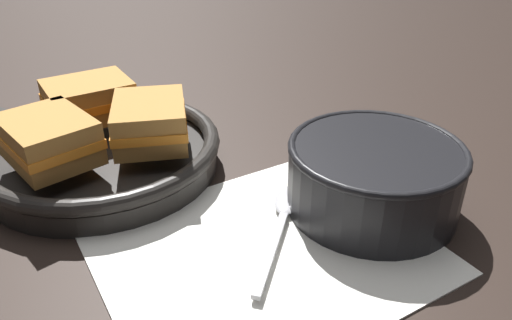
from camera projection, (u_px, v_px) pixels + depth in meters
name	position (u px, v px, depth m)	size (l,w,h in m)	color
ground_plane	(263.00, 226.00, 0.49)	(4.00, 4.00, 0.00)	black
napkin	(265.00, 250.00, 0.45)	(0.32, 0.28, 0.00)	white
soup_bowl	(374.00, 173.00, 0.50)	(0.17, 0.17, 0.07)	black
spoon	(285.00, 213.00, 0.49)	(0.14, 0.12, 0.01)	#B7B7BC
skillet	(101.00, 153.00, 0.57)	(0.27, 0.37, 0.04)	black
sandwich_near_left	(49.00, 139.00, 0.51)	(0.09, 0.10, 0.05)	#B27A38
sandwich_near_right	(150.00, 121.00, 0.55)	(0.12, 0.12, 0.05)	#B27A38
sandwich_far_left	(89.00, 100.00, 0.60)	(0.11, 0.09, 0.05)	#B27A38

